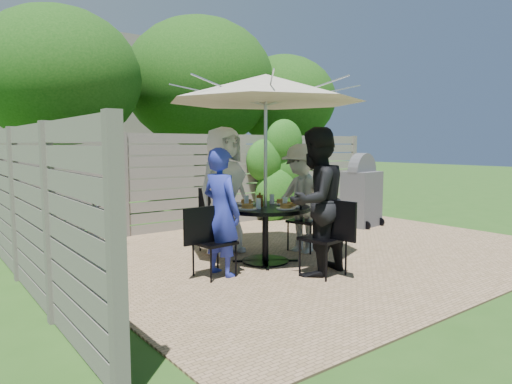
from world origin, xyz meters
TOP-DOWN VIEW (x-y plane):
  - backyard_envelope at (0.09, 10.29)m, footprint 60.00×60.00m
  - patio_table at (-1.13, 0.14)m, footprint 1.41×1.41m
  - umbrella at (-1.13, 0.14)m, footprint 3.08×3.08m
  - chair_back at (-1.30, 1.09)m, footprint 0.52×0.72m
  - person_back at (-1.28, 0.96)m, footprint 1.02×0.76m
  - chair_left at (-2.08, -0.03)m, footprint 0.66×0.46m
  - person_left at (-1.94, -0.01)m, footprint 0.48×0.64m
  - chair_front at (-0.95, -0.81)m, footprint 0.52×0.73m
  - person_front at (-0.98, -0.67)m, footprint 1.01×0.85m
  - chair_right at (-0.18, 0.32)m, footprint 0.73×0.56m
  - person_right at (-0.31, 0.29)m, footprint 0.79×1.16m
  - plate_back at (-1.19, 0.50)m, footprint 0.26×0.26m
  - plate_left at (-1.48, 0.08)m, footprint 0.26×0.26m
  - plate_front at (-1.06, -0.21)m, footprint 0.26×0.26m
  - plate_right at (-0.77, 0.21)m, footprint 0.26×0.26m
  - plate_extra at (-0.90, -0.12)m, footprint 0.24×0.24m
  - glass_back at (-1.28, 0.38)m, footprint 0.07×0.07m
  - glass_left at (-1.36, -0.01)m, footprint 0.07×0.07m
  - glass_front at (-0.98, -0.09)m, footprint 0.07×0.07m
  - glass_right at (-0.89, 0.29)m, footprint 0.07×0.07m
  - syrup_jug at (-1.19, 0.18)m, footprint 0.09×0.09m
  - coffee_cup at (-1.07, 0.38)m, footprint 0.08×0.08m
  - bicycle at (-2.76, 2.60)m, footprint 0.65×1.77m
  - bbq_grill at (2.14, 1.19)m, footprint 0.80×0.66m

SIDE VIEW (x-z plane):
  - chair_left at x=-2.08m, z-range -0.18..0.72m
  - chair_back at x=-1.30m, z-range -0.19..0.77m
  - chair_right at x=-0.18m, z-range -0.19..0.77m
  - chair_front at x=-0.95m, z-range -0.19..0.78m
  - bicycle at x=-2.76m, z-range 0.00..0.92m
  - patio_table at x=-1.13m, z-range 0.16..0.95m
  - bbq_grill at x=2.14m, z-range -0.07..1.40m
  - person_left at x=-1.94m, z-range 0.00..1.60m
  - plate_back at x=-1.19m, z-range 0.79..0.85m
  - plate_left at x=-1.48m, z-range 0.79..0.85m
  - plate_front at x=-1.06m, z-range 0.79..0.85m
  - plate_right at x=-0.77m, z-range 0.79..0.85m
  - plate_extra at x=-0.90m, z-range 0.79..0.85m
  - person_right at x=-0.31m, z-range 0.00..1.65m
  - coffee_cup at x=-1.07m, z-range 0.80..0.92m
  - glass_back at x=-1.28m, z-range 0.80..0.94m
  - glass_left at x=-1.36m, z-range 0.80..0.94m
  - glass_front at x=-0.98m, z-range 0.80..0.94m
  - glass_right at x=-0.89m, z-range 0.80..0.94m
  - syrup_jug at x=-1.19m, z-range 0.80..0.96m
  - person_front at x=-0.98m, z-range 0.00..1.85m
  - person_back at x=-1.28m, z-range 0.00..1.90m
  - umbrella at x=-1.13m, z-range 1.10..3.67m
  - backyard_envelope at x=0.09m, z-range 0.11..5.11m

